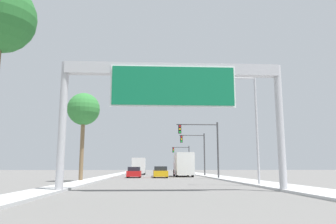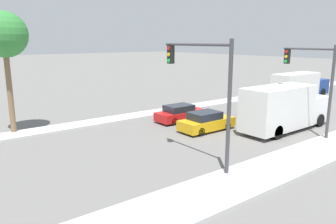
{
  "view_description": "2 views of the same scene",
  "coord_description": "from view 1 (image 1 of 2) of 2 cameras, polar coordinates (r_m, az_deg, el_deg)",
  "views": [
    {
      "loc": [
        -1.3,
        -1.13,
        1.42
      ],
      "look_at": [
        0.0,
        23.83,
        5.62
      ],
      "focal_mm": 35.0,
      "sensor_mm": 36.0,
      "label": 1
    },
    {
      "loc": [
        17.23,
        26.2,
        6.69
      ],
      "look_at": [
        -0.87,
        40.13,
        1.69
      ],
      "focal_mm": 35.0,
      "sensor_mm": 36.0,
      "label": 2
    }
  ],
  "objects": [
    {
      "name": "sidewalk_right",
      "position": [
        61.81,
        5.53,
        -10.73
      ],
      "size": [
        3.0,
        120.0,
        0.15
      ],
      "color": "#BCBCBC",
      "rests_on": "ground"
    },
    {
      "name": "palm_tree_background",
      "position": [
        33.64,
        -14.49,
        0.32
      ],
      "size": [
        3.2,
        3.2,
        8.71
      ],
      "color": "brown",
      "rests_on": "ground"
    },
    {
      "name": "car_near_center",
      "position": [
        44.67,
        -5.9,
        -10.44
      ],
      "size": [
        1.8,
        4.41,
        1.41
      ],
      "color": "red",
      "rests_on": "ground"
    },
    {
      "name": "traffic_light_near_intersection",
      "position": [
        39.79,
        6.44,
        -4.89
      ],
      "size": [
        5.09,
        0.32,
        6.78
      ],
      "color": "#3D3D3F",
      "rests_on": "ground"
    },
    {
      "name": "car_near_left",
      "position": [
        44.26,
        -1.32,
        -10.46
      ],
      "size": [
        1.87,
        4.41,
        1.48
      ],
      "color": "gold",
      "rests_on": "ground"
    },
    {
      "name": "traffic_light_mid_block",
      "position": [
        49.69,
        5.0,
        -6.19
      ],
      "size": [
        3.87,
        0.32,
        6.42
      ],
      "color": "#3D3D3F",
      "rests_on": "ground"
    },
    {
      "name": "sign_gantry",
      "position": [
        19.62,
        0.91,
        4.16
      ],
      "size": [
        13.34,
        0.73,
        7.6
      ],
      "color": "#B2B2B7",
      "rests_on": "ground"
    },
    {
      "name": "truck_box_secondary",
      "position": [
        62.74,
        -5.06,
        -9.37
      ],
      "size": [
        2.33,
        8.95,
        3.02
      ],
      "color": "navy",
      "rests_on": "ground"
    },
    {
      "name": "car_far_right",
      "position": [
        51.2,
        -1.55,
        -10.33
      ],
      "size": [
        1.78,
        4.29,
        1.49
      ],
      "color": "red",
      "rests_on": "ground"
    },
    {
      "name": "truck_box_primary",
      "position": [
        49.17,
        2.65,
        -9.15
      ],
      "size": [
        2.47,
        8.52,
        3.42
      ],
      "color": "white",
      "rests_on": "ground"
    },
    {
      "name": "street_lamp_right",
      "position": [
        26.13,
        14.44,
        -1.3
      ],
      "size": [
        2.71,
        0.28,
        8.47
      ],
      "color": "#B2B2B7",
      "rests_on": "ground"
    },
    {
      "name": "median_strip_left",
      "position": [
        61.44,
        -8.69,
        -10.67
      ],
      "size": [
        2.0,
        120.0,
        0.15
      ],
      "color": "#BCBCBC",
      "rests_on": "ground"
    },
    {
      "name": "traffic_light_far_intersection",
      "position": [
        69.51,
        2.7,
        -7.49
      ],
      "size": [
        3.72,
        0.32,
        5.79
      ],
      "color": "#3D3D3F",
      "rests_on": "ground"
    }
  ]
}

